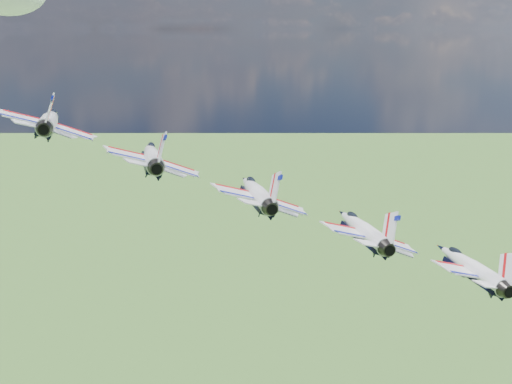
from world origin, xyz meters
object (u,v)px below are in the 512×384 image
jet_0 (50,120)px  jet_1 (152,156)px  jet_2 (256,192)px  jet_3 (362,229)px  jet_4 (470,266)px

jet_0 → jet_1: size_ratio=1.00×
jet_2 → jet_3: bearing=-20.5°
jet_1 → jet_4: size_ratio=1.00×
jet_2 → jet_1: bearing=159.5°
jet_1 → jet_2: bearing=-20.5°
jet_0 → jet_1: 11.86m
jet_0 → jet_4: jet_0 is taller
jet_0 → jet_3: size_ratio=1.00×
jet_1 → jet_3: 23.72m
jet_0 → jet_2: size_ratio=1.00×
jet_4 → jet_0: bearing=159.5°
jet_0 → jet_2: (17.18, -14.65, -7.26)m
jet_0 → jet_1: jet_0 is taller
jet_4 → jet_1: bearing=159.5°
jet_2 → jet_3: (8.59, -7.33, -3.63)m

